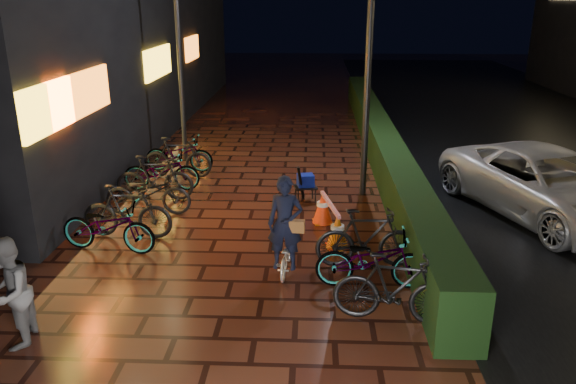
{
  "coord_description": "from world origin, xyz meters",
  "views": [
    {
      "loc": [
        1.33,
        -8.31,
        4.5
      ],
      "look_at": [
        0.88,
        1.42,
        1.1
      ],
      "focal_mm": 35.0,
      "sensor_mm": 36.0,
      "label": 1
    }
  ],
  "objects_px": {
    "van": "(548,184)",
    "traffic_barrier": "(330,218)",
    "cyclist": "(286,238)",
    "bystander_person": "(9,293)",
    "cart_assembly": "(305,182)"
  },
  "relations": [
    {
      "from": "bystander_person",
      "to": "cart_assembly",
      "type": "relative_size",
      "value": 1.65
    },
    {
      "from": "van",
      "to": "traffic_barrier",
      "type": "distance_m",
      "value": 4.82
    },
    {
      "from": "bystander_person",
      "to": "van",
      "type": "relative_size",
      "value": 0.3
    },
    {
      "from": "van",
      "to": "traffic_barrier",
      "type": "xyz_separation_m",
      "value": [
        -4.66,
        -1.19,
        -0.39
      ]
    },
    {
      "from": "traffic_barrier",
      "to": "cyclist",
      "type": "bearing_deg",
      "value": -115.31
    },
    {
      "from": "cyclist",
      "to": "cart_assembly",
      "type": "distance_m",
      "value": 3.54
    },
    {
      "from": "cyclist",
      "to": "van",
      "type": "bearing_deg",
      "value": 27.8
    },
    {
      "from": "bystander_person",
      "to": "cyclist",
      "type": "distance_m",
      "value": 4.23
    },
    {
      "from": "traffic_barrier",
      "to": "bystander_person",
      "type": "bearing_deg",
      "value": -137.76
    },
    {
      "from": "bystander_person",
      "to": "cart_assembly",
      "type": "height_order",
      "value": "bystander_person"
    },
    {
      "from": "bystander_person",
      "to": "van",
      "type": "height_order",
      "value": "bystander_person"
    },
    {
      "from": "bystander_person",
      "to": "traffic_barrier",
      "type": "relative_size",
      "value": 0.93
    },
    {
      "from": "van",
      "to": "cyclist",
      "type": "relative_size",
      "value": 2.98
    },
    {
      "from": "cart_assembly",
      "to": "bystander_person",
      "type": "bearing_deg",
      "value": -123.44
    },
    {
      "from": "traffic_barrier",
      "to": "cart_assembly",
      "type": "xyz_separation_m",
      "value": [
        -0.52,
        1.85,
        0.15
      ]
    }
  ]
}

